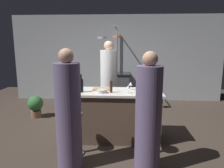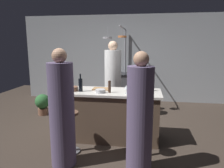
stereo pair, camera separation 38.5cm
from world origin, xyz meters
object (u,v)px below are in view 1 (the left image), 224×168
object	(u,v)px
potted_plant	(36,105)
guest_right	(148,118)
guest_left	(68,114)
wine_glass_by_chef	(141,83)
wine_bottle_green	(139,87)
chef	(109,83)
wine_bottle_red	(147,84)
mixing_bowl_wooden	(73,90)
bar_stool_left	(75,132)
mixing_bowl_steel	(102,91)
wine_bottle_dark	(81,85)
wine_glass_near_right_guest	(128,87)
cutting_board	(102,89)
wine_glass_near_left_guest	(131,84)
pepper_mill	(111,87)
bar_stool_right	(144,133)
stove_range	(116,88)

from	to	relation	value
potted_plant	guest_right	bearing A→B (deg)	-39.82
guest_left	wine_glass_by_chef	distance (m)	1.62
potted_plant	wine_bottle_green	distance (m)	2.76
chef	wine_bottle_green	distance (m)	1.44
wine_bottle_red	wine_bottle_green	bearing A→B (deg)	-121.43
guest_right	mixing_bowl_wooden	distance (m)	1.53
guest_right	bar_stool_left	bearing A→B (deg)	161.53
mixing_bowl_steel	wine_bottle_red	bearing A→B (deg)	17.34
wine_bottle_dark	wine_glass_near_right_guest	size ratio (longest dim) A/B	2.16
wine_glass_near_right_guest	mixing_bowl_steel	distance (m)	0.46
chef	potted_plant	size ratio (longest dim) A/B	3.47
cutting_board	bar_stool_left	bearing A→B (deg)	-115.43
potted_plant	wine_glass_near_left_guest	xyz separation A→B (m)	(2.23, -0.89, 0.71)
pepper_mill	wine_glass_by_chef	bearing A→B (deg)	32.27
guest_right	wine_bottle_green	bearing A→B (deg)	95.81
guest_right	pepper_mill	bearing A→B (deg)	122.47
guest_right	potted_plant	world-z (taller)	guest_right
wine_bottle_green	bar_stool_right	bearing A→B (deg)	-81.52
pepper_mill	wine_bottle_green	size ratio (longest dim) A/B	0.65
wine_bottle_dark	guest_right	bearing A→B (deg)	-39.03
bar_stool_left	wine_bottle_red	size ratio (longest dim) A/B	2.13
chef	wine_glass_near_right_guest	size ratio (longest dim) A/B	12.36
guest_left	pepper_mill	size ratio (longest dim) A/B	8.00
wine_bottle_dark	wine_bottle_red	size ratio (longest dim) A/B	0.99
guest_left	mixing_bowl_steel	world-z (taller)	guest_left
bar_stool_left	wine_bottle_dark	size ratio (longest dim) A/B	2.15
cutting_board	wine_bottle_dark	distance (m)	0.42
wine_bottle_dark	wine_glass_near_left_guest	world-z (taller)	wine_bottle_dark
guest_left	wine_glass_near_left_guest	xyz separation A→B (m)	(0.89, 1.11, 0.23)
stove_range	cutting_board	bearing A→B (deg)	-94.77
chef	wine_glass_near_left_guest	bearing A→B (deg)	-63.39
pepper_mill	mixing_bowl_wooden	size ratio (longest dim) A/B	1.04
bar_stool_right	mixing_bowl_wooden	xyz separation A→B (m)	(-1.22, 0.52, 0.56)
bar_stool_right	wine_glass_near_left_guest	distance (m)	1.01
stove_range	mixing_bowl_wooden	world-z (taller)	mixing_bowl_wooden
wine_bottle_red	wine_glass_by_chef	bearing A→B (deg)	123.54
pepper_mill	wine_bottle_red	distance (m)	0.67
stove_range	guest_right	xyz separation A→B (m)	(0.55, -3.44, 0.32)
bar_stool_left	cutting_board	xyz separation A→B (m)	(0.35, 0.74, 0.53)
wine_bottle_green	guest_right	bearing A→B (deg)	-84.19
wine_bottle_red	mixing_bowl_steel	distance (m)	0.84
bar_stool_right	chef	bearing A→B (deg)	111.02
bar_stool_left	wine_glass_near_right_guest	bearing A→B (deg)	28.81
chef	wine_glass_near_right_guest	distance (m)	1.34
wine_glass_by_chef	wine_glass_near_right_guest	xyz separation A→B (m)	(-0.25, -0.37, 0.00)
pepper_mill	wine_glass_near_left_guest	xyz separation A→B (m)	(0.34, 0.28, 0.00)
guest_left	mixing_bowl_steel	distance (m)	0.90
potted_plant	wine_bottle_dark	size ratio (longest dim) A/B	1.65
potted_plant	wine_bottle_red	distance (m)	2.80
stove_range	wine_bottle_dark	world-z (taller)	wine_bottle_dark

